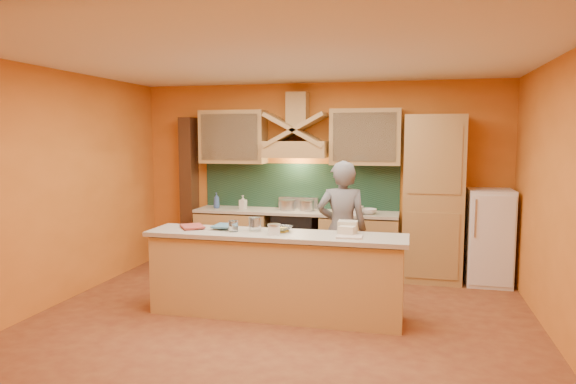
% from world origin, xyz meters
% --- Properties ---
extents(floor, '(5.50, 5.00, 0.01)m').
position_xyz_m(floor, '(0.00, 0.00, 0.00)').
color(floor, '#94572D').
rests_on(floor, ground).
extents(ceiling, '(5.50, 5.00, 0.01)m').
position_xyz_m(ceiling, '(0.00, 0.00, 2.80)').
color(ceiling, white).
rests_on(ceiling, wall_back).
extents(wall_back, '(5.50, 0.02, 2.80)m').
position_xyz_m(wall_back, '(0.00, 2.50, 1.40)').
color(wall_back, orange).
rests_on(wall_back, floor).
extents(wall_front, '(5.50, 0.02, 2.80)m').
position_xyz_m(wall_front, '(0.00, -2.50, 1.40)').
color(wall_front, orange).
rests_on(wall_front, floor).
extents(wall_left, '(0.02, 5.00, 2.80)m').
position_xyz_m(wall_left, '(-2.75, 0.00, 1.40)').
color(wall_left, orange).
rests_on(wall_left, floor).
extents(wall_right, '(0.02, 5.00, 2.80)m').
position_xyz_m(wall_right, '(2.75, 0.00, 1.40)').
color(wall_right, orange).
rests_on(wall_right, floor).
extents(base_cabinet_left, '(1.10, 0.60, 0.86)m').
position_xyz_m(base_cabinet_left, '(-1.25, 2.20, 0.43)').
color(base_cabinet_left, tan).
rests_on(base_cabinet_left, floor).
extents(base_cabinet_right, '(1.10, 0.60, 0.86)m').
position_xyz_m(base_cabinet_right, '(0.65, 2.20, 0.43)').
color(base_cabinet_right, tan).
rests_on(base_cabinet_right, floor).
extents(counter_top, '(3.00, 0.62, 0.04)m').
position_xyz_m(counter_top, '(-0.30, 2.20, 0.90)').
color(counter_top, '#B6AD9A').
rests_on(counter_top, base_cabinet_left).
extents(stove, '(0.60, 0.58, 0.90)m').
position_xyz_m(stove, '(-0.30, 2.20, 0.45)').
color(stove, black).
rests_on(stove, floor).
extents(backsplash, '(3.00, 0.03, 0.70)m').
position_xyz_m(backsplash, '(-0.30, 2.48, 1.25)').
color(backsplash, '#173324').
rests_on(backsplash, wall_back).
extents(range_hood, '(0.92, 0.50, 0.24)m').
position_xyz_m(range_hood, '(-0.30, 2.25, 1.82)').
color(range_hood, tan).
rests_on(range_hood, wall_back).
extents(hood_chimney, '(0.30, 0.30, 0.50)m').
position_xyz_m(hood_chimney, '(-0.30, 2.35, 2.40)').
color(hood_chimney, tan).
rests_on(hood_chimney, wall_back).
extents(upper_cabinet_left, '(1.00, 0.35, 0.80)m').
position_xyz_m(upper_cabinet_left, '(-1.30, 2.33, 2.00)').
color(upper_cabinet_left, tan).
rests_on(upper_cabinet_left, wall_back).
extents(upper_cabinet_right, '(1.00, 0.35, 0.80)m').
position_xyz_m(upper_cabinet_right, '(0.70, 2.33, 2.00)').
color(upper_cabinet_right, tan).
rests_on(upper_cabinet_right, wall_back).
extents(pantry_column, '(0.80, 0.60, 2.30)m').
position_xyz_m(pantry_column, '(1.65, 2.20, 1.15)').
color(pantry_column, tan).
rests_on(pantry_column, floor).
extents(fridge, '(0.58, 0.60, 1.30)m').
position_xyz_m(fridge, '(2.40, 2.20, 0.65)').
color(fridge, white).
rests_on(fridge, floor).
extents(trim_column_left, '(0.20, 0.30, 2.30)m').
position_xyz_m(trim_column_left, '(-2.05, 2.35, 1.15)').
color(trim_column_left, '#472816').
rests_on(trim_column_left, floor).
extents(island_body, '(2.80, 0.55, 0.88)m').
position_xyz_m(island_body, '(-0.10, 0.30, 0.44)').
color(island_body, tan).
rests_on(island_body, floor).
extents(island_top, '(2.90, 0.62, 0.05)m').
position_xyz_m(island_top, '(-0.10, 0.30, 0.92)').
color(island_top, '#B6AD9A').
rests_on(island_top, island_body).
extents(person, '(0.67, 0.49, 1.71)m').
position_xyz_m(person, '(0.53, 1.16, 0.86)').
color(person, slate).
rests_on(person, floor).
extents(pot_large, '(0.28, 0.28, 0.15)m').
position_xyz_m(pot_large, '(-0.43, 2.21, 0.98)').
color(pot_large, '#B7B7BE').
rests_on(pot_large, stove).
extents(pot_small, '(0.27, 0.27, 0.15)m').
position_xyz_m(pot_small, '(-0.13, 2.22, 0.98)').
color(pot_small, '#B9B8C0').
rests_on(pot_small, stove).
extents(soap_bottle_a, '(0.11, 0.11, 0.21)m').
position_xyz_m(soap_bottle_a, '(-1.11, 2.18, 1.02)').
color(soap_bottle_a, beige).
rests_on(soap_bottle_a, counter_top).
extents(soap_bottle_b, '(0.10, 0.10, 0.24)m').
position_xyz_m(soap_bottle_b, '(-1.52, 2.16, 1.04)').
color(soap_bottle_b, '#355394').
rests_on(soap_bottle_b, counter_top).
extents(bowl_back, '(0.31, 0.31, 0.08)m').
position_xyz_m(bowl_back, '(0.77, 2.09, 0.96)').
color(bowl_back, silver).
rests_on(bowl_back, counter_top).
extents(dish_rack, '(0.32, 0.26, 0.11)m').
position_xyz_m(dish_rack, '(0.54, 2.06, 0.97)').
color(dish_rack, silver).
rests_on(dish_rack, counter_top).
extents(book_lower, '(0.39, 0.41, 0.03)m').
position_xyz_m(book_lower, '(-1.22, 0.29, 0.96)').
color(book_lower, '#A9443C').
rests_on(book_lower, island_top).
extents(book_upper, '(0.22, 0.30, 0.02)m').
position_xyz_m(book_upper, '(-0.85, 0.42, 0.98)').
color(book_upper, teal).
rests_on(book_upper, island_top).
extents(jar_large, '(0.18, 0.18, 0.16)m').
position_xyz_m(jar_large, '(-0.35, 0.36, 1.02)').
color(jar_large, silver).
rests_on(jar_large, island_top).
extents(jar_small, '(0.14, 0.14, 0.12)m').
position_xyz_m(jar_small, '(-0.58, 0.27, 1.01)').
color(jar_small, silver).
rests_on(jar_small, island_top).
extents(kitchen_scale, '(0.15, 0.15, 0.10)m').
position_xyz_m(kitchen_scale, '(-0.09, 0.21, 0.99)').
color(kitchen_scale, white).
rests_on(kitchen_scale, island_top).
extents(mixing_bowl, '(0.30, 0.30, 0.06)m').
position_xyz_m(mixing_bowl, '(-0.06, 0.40, 0.98)').
color(mixing_bowl, silver).
rests_on(mixing_bowl, island_top).
extents(cloth, '(0.28, 0.21, 0.02)m').
position_xyz_m(cloth, '(0.73, 0.23, 0.95)').
color(cloth, beige).
rests_on(cloth, island_top).
extents(grocery_bag_a, '(0.21, 0.17, 0.14)m').
position_xyz_m(grocery_bag_a, '(0.68, 0.47, 1.01)').
color(grocery_bag_a, beige).
rests_on(grocery_bag_a, island_top).
extents(grocery_bag_b, '(0.19, 0.16, 0.10)m').
position_xyz_m(grocery_bag_b, '(0.69, 0.35, 1.00)').
color(grocery_bag_b, beige).
rests_on(grocery_bag_b, island_top).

